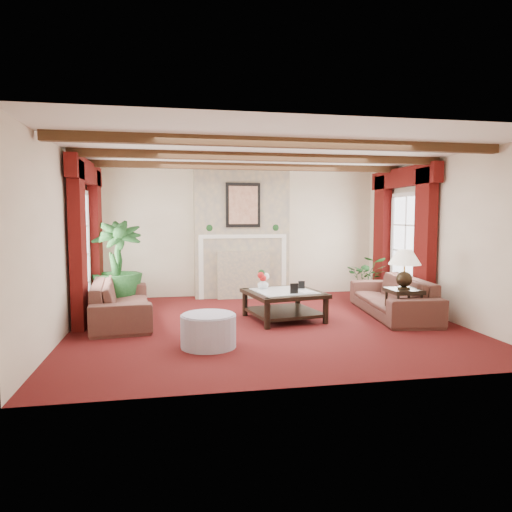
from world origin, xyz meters
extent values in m
plane|color=#430C0D|center=(0.00, 0.00, 0.00)|extent=(6.00, 6.00, 0.00)
plane|color=white|center=(0.00, 0.00, 2.70)|extent=(6.00, 6.00, 0.00)
cube|color=beige|center=(0.00, 2.75, 1.35)|extent=(6.00, 0.02, 2.70)
cube|color=beige|center=(-3.00, 0.00, 1.35)|extent=(0.02, 5.50, 2.70)
cube|color=beige|center=(3.00, 0.00, 1.35)|extent=(0.02, 5.50, 2.70)
imported|color=#370F1C|center=(-2.30, 0.64, 0.45)|extent=(2.40, 1.10, 0.89)
imported|color=#370F1C|center=(2.31, 0.23, 0.44)|extent=(2.42, 1.17, 0.89)
imported|color=black|center=(-2.48, 1.66, 0.46)|extent=(1.34, 1.88, 0.92)
imported|color=black|center=(2.47, 1.65, 0.36)|extent=(1.45, 1.48, 0.71)
cylinder|color=#9D96AA|center=(-1.01, -1.14, 0.21)|extent=(0.73, 0.73, 0.43)
imported|color=silver|center=(0.06, 0.51, 0.57)|extent=(0.33, 0.33, 0.19)
imported|color=black|center=(0.59, 0.02, 0.61)|extent=(0.20, 0.10, 0.26)
camera|label=1|loc=(-1.47, -7.06, 1.72)|focal=32.00mm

